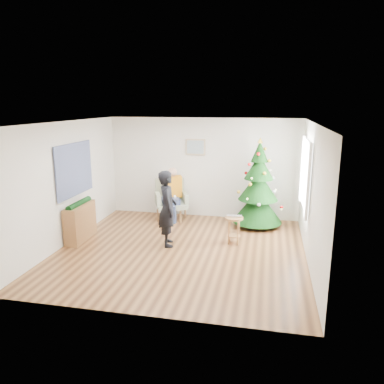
% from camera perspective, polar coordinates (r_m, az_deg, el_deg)
% --- Properties ---
extents(floor, '(5.00, 5.00, 0.00)m').
position_cam_1_polar(floor, '(7.83, -1.63, -8.82)').
color(floor, brown).
rests_on(floor, ground).
extents(ceiling, '(5.00, 5.00, 0.00)m').
position_cam_1_polar(ceiling, '(7.26, -1.77, 10.53)').
color(ceiling, white).
rests_on(ceiling, wall_back).
extents(wall_back, '(5.00, 0.00, 5.00)m').
position_cam_1_polar(wall_back, '(9.84, 1.70, 3.68)').
color(wall_back, silver).
rests_on(wall_back, floor).
extents(wall_front, '(5.00, 0.00, 5.00)m').
position_cam_1_polar(wall_front, '(5.13, -8.23, -5.66)').
color(wall_front, silver).
rests_on(wall_front, floor).
extents(wall_left, '(0.00, 5.00, 5.00)m').
position_cam_1_polar(wall_left, '(8.37, -18.59, 1.24)').
color(wall_left, silver).
rests_on(wall_left, floor).
extents(wall_right, '(0.00, 5.00, 5.00)m').
position_cam_1_polar(wall_right, '(7.29, 17.79, -0.44)').
color(wall_right, silver).
rests_on(wall_right, floor).
extents(window_panel, '(0.04, 1.30, 1.40)m').
position_cam_1_polar(window_panel, '(8.22, 17.01, 2.56)').
color(window_panel, white).
rests_on(window_panel, wall_right).
extents(curtains, '(0.05, 1.75, 1.50)m').
position_cam_1_polar(curtains, '(8.21, 16.80, 2.57)').
color(curtains, white).
rests_on(curtains, wall_right).
extents(christmas_tree, '(1.20, 1.20, 2.18)m').
position_cam_1_polar(christmas_tree, '(9.18, 10.07, 0.74)').
color(christmas_tree, '#3F2816').
rests_on(christmas_tree, floor).
extents(stool, '(0.39, 0.39, 0.59)m').
position_cam_1_polar(stool, '(8.14, 6.38, -5.76)').
color(stool, brown).
rests_on(stool, floor).
extents(laptop, '(0.33, 0.22, 0.03)m').
position_cam_1_polar(laptop, '(8.05, 6.44, -3.74)').
color(laptop, silver).
rests_on(laptop, stool).
extents(armchair, '(0.98, 0.97, 1.03)m').
position_cam_1_polar(armchair, '(9.78, -3.17, -1.90)').
color(armchair, gray).
rests_on(armchair, floor).
extents(seated_person, '(0.57, 0.73, 1.35)m').
position_cam_1_polar(seated_person, '(9.65, -3.13, -0.19)').
color(seated_person, navy).
rests_on(seated_person, armchair).
extents(standing_man, '(0.57, 0.69, 1.62)m').
position_cam_1_polar(standing_man, '(7.87, -3.76, -2.51)').
color(standing_man, black).
rests_on(standing_man, floor).
extents(game_controller, '(0.08, 0.13, 0.04)m').
position_cam_1_polar(game_controller, '(7.73, -2.61, -0.73)').
color(game_controller, white).
rests_on(game_controller, standing_man).
extents(console, '(0.33, 1.01, 0.80)m').
position_cam_1_polar(console, '(8.64, -16.67, -4.43)').
color(console, brown).
rests_on(console, floor).
extents(garland, '(0.14, 0.90, 0.14)m').
position_cam_1_polar(garland, '(8.52, -16.86, -1.74)').
color(garland, black).
rests_on(garland, console).
extents(tapestry, '(0.03, 1.50, 1.15)m').
position_cam_1_polar(tapestry, '(8.56, -17.48, 3.29)').
color(tapestry, black).
rests_on(tapestry, wall_left).
extents(framed_picture, '(0.52, 0.05, 0.42)m').
position_cam_1_polar(framed_picture, '(9.76, 0.52, 6.87)').
color(framed_picture, tan).
rests_on(framed_picture, wall_back).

